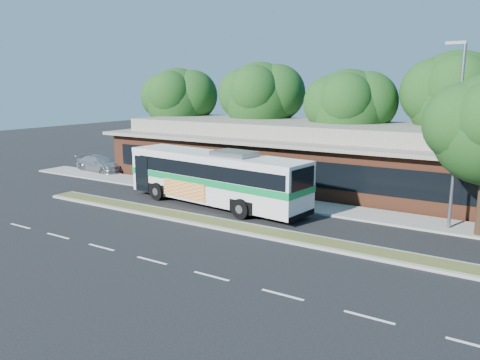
{
  "coord_description": "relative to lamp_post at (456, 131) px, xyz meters",
  "views": [
    {
      "loc": [
        12.73,
        -18.4,
        7.02
      ],
      "look_at": [
        -0.59,
        2.71,
        2.0
      ],
      "focal_mm": 35.0,
      "sensor_mm": 36.0,
      "label": 1
    }
  ],
  "objects": [
    {
      "name": "ground",
      "position": [
        -9.56,
        -6.0,
        -4.9
      ],
      "size": [
        120.0,
        120.0,
        0.0
      ],
      "primitive_type": "plane",
      "color": "black",
      "rests_on": "ground"
    },
    {
      "name": "median_strip",
      "position": [
        -9.56,
        -5.4,
        -4.83
      ],
      "size": [
        26.0,
        1.1,
        0.15
      ],
      "primitive_type": "cube",
      "color": "#4C5A26",
      "rests_on": "ground"
    },
    {
      "name": "sidewalk",
      "position": [
        -9.56,
        0.4,
        -4.84
      ],
      "size": [
        44.0,
        2.6,
        0.12
      ],
      "primitive_type": "cube",
      "color": "gray",
      "rests_on": "ground"
    },
    {
      "name": "parking_lot",
      "position": [
        -27.56,
        4.0,
        -4.9
      ],
      "size": [
        14.0,
        12.0,
        0.01
      ],
      "primitive_type": "cube",
      "color": "black",
      "rests_on": "ground"
    },
    {
      "name": "plaza_building",
      "position": [
        -9.56,
        6.99,
        -2.77
      ],
      "size": [
        33.2,
        11.2,
        4.45
      ],
      "color": "brown",
      "rests_on": "ground"
    },
    {
      "name": "lamp_post",
      "position": [
        0.0,
        0.0,
        0.0
      ],
      "size": [
        0.93,
        0.18,
        9.07
      ],
      "color": "slate",
      "rests_on": "ground"
    },
    {
      "name": "tree_bg_a",
      "position": [
        -24.15,
        9.14,
        0.97
      ],
      "size": [
        6.47,
        5.8,
        8.63
      ],
      "color": "black",
      "rests_on": "ground"
    },
    {
      "name": "tree_bg_b",
      "position": [
        -16.13,
        10.14,
        1.24
      ],
      "size": [
        6.69,
        6.0,
        9.0
      ],
      "color": "black",
      "rests_on": "ground"
    },
    {
      "name": "tree_bg_c",
      "position": [
        -8.16,
        9.13,
        0.69
      ],
      "size": [
        6.24,
        5.6,
        8.26
      ],
      "color": "black",
      "rests_on": "ground"
    },
    {
      "name": "tree_bg_d",
      "position": [
        -1.12,
        10.15,
        1.52
      ],
      "size": [
        6.91,
        6.2,
        9.37
      ],
      "color": "black",
      "rests_on": "ground"
    },
    {
      "name": "transit_bus",
      "position": [
        -12.55,
        -2.21,
        -3.0
      ],
      "size": [
        12.38,
        4.05,
        3.42
      ],
      "rotation": [
        0.0,
        0.0,
        -0.12
      ],
      "color": "silver",
      "rests_on": "ground"
    },
    {
      "name": "sedan",
      "position": [
        -27.14,
        1.8,
        -4.22
      ],
      "size": [
        4.87,
        2.27,
        1.38
      ],
      "primitive_type": "imported",
      "rotation": [
        0.0,
        0.0,
        1.5
      ],
      "color": "#A1A4A8",
      "rests_on": "ground"
    }
  ]
}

